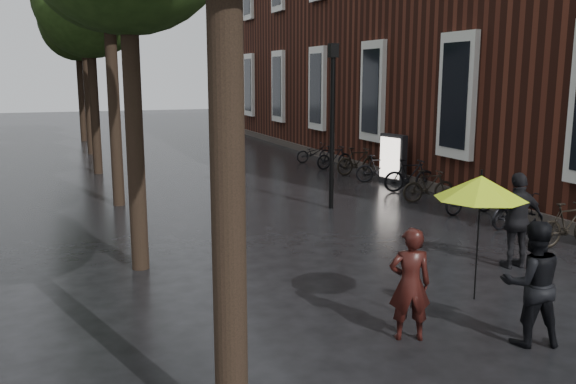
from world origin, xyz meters
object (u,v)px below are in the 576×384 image
person_burgundy (410,284)px  person_black (532,283)px  lamp_post (332,110)px  pedestrian_walking (518,221)px  ad_lightbox (393,159)px  parked_bicycles (405,177)px

person_burgundy → person_black: size_ratio=0.93×
lamp_post → pedestrian_walking: bearing=-79.9°
person_black → lamp_post: size_ratio=0.39×
person_black → ad_lightbox: (4.63, 11.46, -0.02)m
person_burgundy → person_black: bearing=173.5°
person_black → ad_lightbox: person_black is taller
person_black → lamp_post: 8.97m
person_burgundy → parked_bicycles: size_ratio=0.11×
person_burgundy → ad_lightbox: 12.35m
person_burgundy → lamp_post: size_ratio=0.36×
parked_bicycles → pedestrian_walking: bearing=-105.9°
person_black → parked_bicycles: size_ratio=0.12×
parked_bicycles → person_burgundy: bearing=-121.3°
person_burgundy → lamp_post: (2.54, 8.01, 1.88)m
person_burgundy → lamp_post: lamp_post is taller
ad_lightbox → lamp_post: (-3.52, -2.75, 1.83)m
person_burgundy → ad_lightbox: (6.07, 10.75, 0.04)m
parked_bicycles → ad_lightbox: size_ratio=8.46×
lamp_post → person_black: bearing=-97.2°
parked_bicycles → ad_lightbox: (0.36, 1.35, 0.37)m
ad_lightbox → person_burgundy: bearing=-131.0°
person_black → pedestrian_walking: 3.49m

